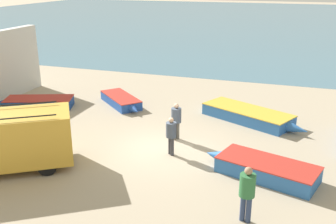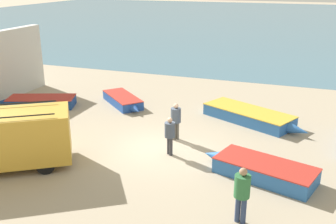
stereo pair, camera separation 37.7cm
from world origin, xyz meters
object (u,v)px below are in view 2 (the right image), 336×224
(fishing_rowboat_4, at_px, (251,116))
(fisherman_2, at_px, (170,133))
(fishing_rowboat_3, at_px, (39,102))
(fisherman_1, at_px, (176,118))
(fishing_rowboat_1, at_px, (123,100))
(fisherman_0, at_px, (242,190))
(parked_van, at_px, (0,138))
(fishing_rowboat_0, at_px, (261,169))

(fishing_rowboat_4, relative_size, fisherman_2, 3.39)
(fishing_rowboat_3, bearing_deg, fisherman_2, 138.76)
(fishing_rowboat_3, height_order, fisherman_1, fisherman_1)
(fishing_rowboat_1, distance_m, fisherman_0, 11.98)
(fishing_rowboat_3, bearing_deg, fisherman_0, 129.94)
(parked_van, bearing_deg, fisherman_0, 143.77)
(fishing_rowboat_1, height_order, fisherman_0, fisherman_0)
(fishing_rowboat_3, height_order, fisherman_0, fisherman_0)
(parked_van, xyz_separation_m, fisherman_2, (5.51, 3.18, -0.24))
(fishing_rowboat_0, bearing_deg, parked_van, 32.11)
(fishing_rowboat_1, relative_size, fishing_rowboat_3, 0.77)
(fishing_rowboat_1, distance_m, fisherman_2, 6.96)
(fishing_rowboat_4, distance_m, fisherman_2, 5.54)
(parked_van, relative_size, fisherman_0, 2.98)
(fisherman_0, distance_m, fisherman_1, 6.39)
(fisherman_1, bearing_deg, fishing_rowboat_1, 174.70)
(fishing_rowboat_1, height_order, fishing_rowboat_4, fishing_rowboat_4)
(fisherman_1, relative_size, fisherman_2, 1.05)
(fisherman_0, xyz_separation_m, fisherman_1, (-3.76, 5.17, -0.06))
(fishing_rowboat_4, bearing_deg, fishing_rowboat_1, -156.47)
(parked_van, distance_m, fisherman_1, 7.06)
(fishing_rowboat_4, distance_m, fisherman_0, 8.61)
(fishing_rowboat_3, bearing_deg, fisherman_1, 147.62)
(fishing_rowboat_0, bearing_deg, fishing_rowboat_1, -18.25)
(fishing_rowboat_0, xyz_separation_m, fisherman_0, (-0.23, -3.00, 0.76))
(parked_van, height_order, fishing_rowboat_4, parked_van)
(fishing_rowboat_4, bearing_deg, fishing_rowboat_3, -146.32)
(fishing_rowboat_0, bearing_deg, fishing_rowboat_3, -0.83)
(fishing_rowboat_3, relative_size, fishing_rowboat_4, 0.81)
(fishing_rowboat_1, bearing_deg, fisherman_1, 2.01)
(parked_van, xyz_separation_m, fisherman_1, (5.24, 4.72, -0.18))
(parked_van, height_order, fishing_rowboat_1, parked_van)
(fishing_rowboat_1, relative_size, fishing_rowboat_4, 0.63)
(fisherman_0, bearing_deg, fishing_rowboat_0, 7.77)
(fishing_rowboat_4, relative_size, fisherman_1, 3.22)
(fishing_rowboat_0, bearing_deg, fishing_rowboat_4, -60.98)
(fisherman_2, bearing_deg, fishing_rowboat_1, -98.75)
(fishing_rowboat_0, distance_m, fishing_rowboat_1, 10.14)
(fishing_rowboat_3, height_order, fisherman_2, fisherman_2)
(fisherman_1, bearing_deg, fishing_rowboat_3, -157.06)
(parked_van, height_order, fishing_rowboat_0, parked_van)
(parked_van, distance_m, fishing_rowboat_4, 11.42)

